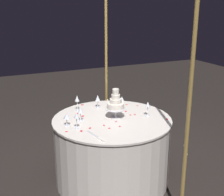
{
  "coord_description": "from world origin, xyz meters",
  "views": [
    {
      "loc": [
        2.87,
        -1.3,
        1.97
      ],
      "look_at": [
        0.0,
        0.0,
        0.99
      ],
      "focal_mm": 49.24,
      "sensor_mm": 36.0,
      "label": 1
    }
  ],
  "objects_px": {
    "main_table": "(112,150)",
    "wine_glass_0": "(98,99)",
    "wine_glass_1": "(148,105)",
    "wine_glass_2": "(77,99)",
    "tiered_cake": "(116,104)",
    "cake_knife": "(97,137)",
    "decorative_arch": "(139,42)",
    "wine_glass_6": "(122,100)",
    "wine_glass_5": "(80,111)",
    "wine_glass_4": "(76,117)",
    "wine_glass_3": "(67,117)"
  },
  "relations": [
    {
      "from": "wine_glass_4",
      "to": "cake_knife",
      "type": "distance_m",
      "value": 0.33
    },
    {
      "from": "wine_glass_1",
      "to": "wine_glass_2",
      "type": "height_order",
      "value": "wine_glass_2"
    },
    {
      "from": "tiered_cake",
      "to": "wine_glass_2",
      "type": "distance_m",
      "value": 0.51
    },
    {
      "from": "wine_glass_0",
      "to": "wine_glass_3",
      "type": "xyz_separation_m",
      "value": [
        0.41,
        -0.51,
        -0.01
      ]
    },
    {
      "from": "tiered_cake",
      "to": "wine_glass_0",
      "type": "distance_m",
      "value": 0.41
    },
    {
      "from": "wine_glass_0",
      "to": "wine_glass_2",
      "type": "relative_size",
      "value": 0.85
    },
    {
      "from": "decorative_arch",
      "to": "wine_glass_3",
      "type": "relative_size",
      "value": 18.9
    },
    {
      "from": "wine_glass_1",
      "to": "cake_knife",
      "type": "xyz_separation_m",
      "value": [
        0.3,
        -0.73,
        -0.12
      ]
    },
    {
      "from": "wine_glass_2",
      "to": "wine_glass_4",
      "type": "xyz_separation_m",
      "value": [
        0.52,
        -0.18,
        -0.01
      ]
    },
    {
      "from": "wine_glass_0",
      "to": "wine_glass_1",
      "type": "distance_m",
      "value": 0.64
    },
    {
      "from": "wine_glass_5",
      "to": "cake_knife",
      "type": "xyz_separation_m",
      "value": [
        0.47,
        0.0,
        -0.1
      ]
    },
    {
      "from": "wine_glass_3",
      "to": "tiered_cake",
      "type": "bearing_deg",
      "value": 90.61
    },
    {
      "from": "wine_glass_3",
      "to": "wine_glass_5",
      "type": "distance_m",
      "value": 0.19
    },
    {
      "from": "decorative_arch",
      "to": "wine_glass_4",
      "type": "xyz_separation_m",
      "value": [
        0.09,
        -0.75,
        -0.7
      ]
    },
    {
      "from": "main_table",
      "to": "wine_glass_0",
      "type": "bearing_deg",
      "value": -179.98
    },
    {
      "from": "tiered_cake",
      "to": "wine_glass_1",
      "type": "relative_size",
      "value": 1.98
    },
    {
      "from": "wine_glass_1",
      "to": "wine_glass_2",
      "type": "bearing_deg",
      "value": -127.63
    },
    {
      "from": "wine_glass_5",
      "to": "wine_glass_6",
      "type": "relative_size",
      "value": 0.89
    },
    {
      "from": "wine_glass_0",
      "to": "decorative_arch",
      "type": "bearing_deg",
      "value": 37.2
    },
    {
      "from": "wine_glass_1",
      "to": "wine_glass_3",
      "type": "relative_size",
      "value": 1.25
    },
    {
      "from": "tiered_cake",
      "to": "wine_glass_0",
      "type": "relative_size",
      "value": 2.13
    },
    {
      "from": "wine_glass_3",
      "to": "main_table",
      "type": "bearing_deg",
      "value": 88.92
    },
    {
      "from": "cake_knife",
      "to": "wine_glass_0",
      "type": "bearing_deg",
      "value": 157.47
    },
    {
      "from": "main_table",
      "to": "wine_glass_3",
      "type": "height_order",
      "value": "wine_glass_3"
    },
    {
      "from": "wine_glass_1",
      "to": "wine_glass_6",
      "type": "bearing_deg",
      "value": -150.18
    },
    {
      "from": "wine_glass_2",
      "to": "main_table",
      "type": "bearing_deg",
      "value": 31.41
    },
    {
      "from": "tiered_cake",
      "to": "wine_glass_1",
      "type": "xyz_separation_m",
      "value": [
        0.1,
        0.35,
        -0.04
      ]
    },
    {
      "from": "wine_glass_4",
      "to": "wine_glass_5",
      "type": "bearing_deg",
      "value": 150.07
    },
    {
      "from": "tiered_cake",
      "to": "decorative_arch",
      "type": "bearing_deg",
      "value": 86.46
    },
    {
      "from": "wine_glass_1",
      "to": "wine_glass_4",
      "type": "distance_m",
      "value": 0.84
    },
    {
      "from": "decorative_arch",
      "to": "wine_glass_2",
      "type": "relative_size",
      "value": 13.78
    },
    {
      "from": "wine_glass_2",
      "to": "wine_glass_6",
      "type": "height_order",
      "value": "wine_glass_2"
    },
    {
      "from": "wine_glass_1",
      "to": "decorative_arch",
      "type": "bearing_deg",
      "value": -135.45
    },
    {
      "from": "wine_glass_0",
      "to": "wine_glass_6",
      "type": "xyz_separation_m",
      "value": [
        0.2,
        0.23,
        0.01
      ]
    },
    {
      "from": "wine_glass_6",
      "to": "wine_glass_5",
      "type": "bearing_deg",
      "value": -76.47
    },
    {
      "from": "decorative_arch",
      "to": "wine_glass_6",
      "type": "relative_size",
      "value": 15.45
    },
    {
      "from": "tiered_cake",
      "to": "wine_glass_6",
      "type": "distance_m",
      "value": 0.27
    },
    {
      "from": "tiered_cake",
      "to": "cake_knife",
      "type": "distance_m",
      "value": 0.58
    },
    {
      "from": "wine_glass_1",
      "to": "wine_glass_2",
      "type": "relative_size",
      "value": 0.91
    },
    {
      "from": "wine_glass_4",
      "to": "wine_glass_0",
      "type": "bearing_deg",
      "value": 139.66
    },
    {
      "from": "wine_glass_4",
      "to": "main_table",
      "type": "bearing_deg",
      "value": 102.38
    },
    {
      "from": "wine_glass_4",
      "to": "wine_glass_6",
      "type": "distance_m",
      "value": 0.73
    },
    {
      "from": "wine_glass_1",
      "to": "wine_glass_4",
      "type": "bearing_deg",
      "value": -89.25
    },
    {
      "from": "wine_glass_2",
      "to": "cake_knife",
      "type": "height_order",
      "value": "wine_glass_2"
    },
    {
      "from": "wine_glass_1",
      "to": "wine_glass_0",
      "type": "bearing_deg",
      "value": -141.46
    },
    {
      "from": "main_table",
      "to": "wine_glass_2",
      "type": "xyz_separation_m",
      "value": [
        -0.42,
        -0.26,
        0.51
      ]
    },
    {
      "from": "wine_glass_5",
      "to": "wine_glass_4",
      "type": "bearing_deg",
      "value": -29.93
    },
    {
      "from": "wine_glass_1",
      "to": "wine_glass_5",
      "type": "relative_size",
      "value": 1.15
    },
    {
      "from": "main_table",
      "to": "wine_glass_2",
      "type": "bearing_deg",
      "value": -148.59
    },
    {
      "from": "tiered_cake",
      "to": "wine_glass_0",
      "type": "bearing_deg",
      "value": -172.77
    }
  ]
}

